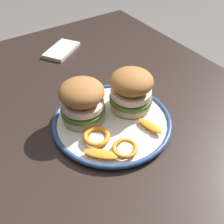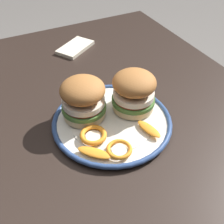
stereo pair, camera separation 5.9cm
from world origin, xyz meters
name	(u,v)px [view 2 (the right image)]	position (x,y,z in m)	size (l,w,h in m)	color
dining_table	(102,149)	(0.00, 0.00, 0.62)	(1.11, 0.90, 0.73)	black
dinner_plate	(112,121)	(0.02, 0.02, 0.74)	(0.29, 0.29, 0.02)	silver
sandwich_half_left	(83,98)	(-0.02, -0.03, 0.79)	(0.13, 0.13, 0.10)	beige
sandwich_half_right	(134,91)	(0.01, 0.09, 0.79)	(0.11, 0.11, 0.10)	beige
orange_peel_curled	(119,149)	(0.12, -0.01, 0.75)	(0.08, 0.08, 0.01)	orange
orange_peel_strip_long	(94,153)	(0.10, -0.06, 0.75)	(0.07, 0.07, 0.01)	orange
orange_peel_strip_short	(149,129)	(0.10, 0.08, 0.75)	(0.07, 0.04, 0.01)	orange
orange_peel_small_curl	(93,135)	(0.06, -0.04, 0.75)	(0.08, 0.08, 0.01)	orange
folded_napkin	(75,47)	(-0.37, 0.07, 0.73)	(0.13, 0.07, 0.01)	beige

